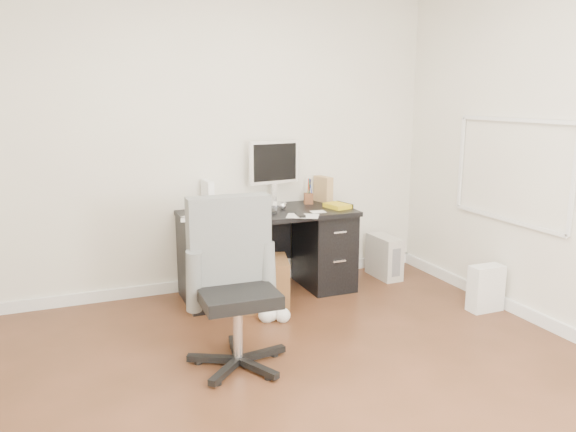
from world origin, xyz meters
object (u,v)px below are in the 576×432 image
at_px(desk, 268,250).
at_px(lcd_monitor, 274,173).
at_px(keyboard, 253,213).
at_px(wicker_basket, 263,283).
at_px(office_chair, 237,286).
at_px(pc_tower, 384,257).

distance_m(desk, lcd_monitor, 0.70).
distance_m(keyboard, wicker_basket, 0.60).
xyz_separation_m(desk, office_chair, (-0.66, -1.23, 0.15)).
relative_size(keyboard, wicker_basket, 0.92).
distance_m(keyboard, pc_tower, 1.47).
height_order(lcd_monitor, pc_tower, lcd_monitor).
bearing_deg(keyboard, lcd_monitor, 48.91).
distance_m(desk, pc_tower, 1.22).
xyz_separation_m(lcd_monitor, pc_tower, (1.06, -0.21, -0.85)).
height_order(lcd_monitor, wicker_basket, lcd_monitor).
bearing_deg(pc_tower, wicker_basket, -169.11).
bearing_deg(keyboard, pc_tower, 8.40).
bearing_deg(office_chair, wicker_basket, 63.28).
height_order(desk, pc_tower, desk).
bearing_deg(wicker_basket, lcd_monitor, 59.75).
xyz_separation_m(office_chair, wicker_basket, (0.51, 0.94, -0.35)).
bearing_deg(lcd_monitor, wicker_basket, -126.50).
bearing_deg(pc_tower, desk, 178.83).
bearing_deg(keyboard, office_chair, -108.22).
distance_m(desk, wicker_basket, 0.38).
height_order(keyboard, pc_tower, keyboard).
bearing_deg(office_chair, pc_tower, 35.15).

